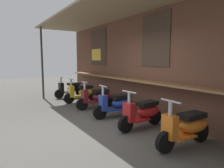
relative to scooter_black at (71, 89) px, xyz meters
name	(u,v)px	position (x,y,z in m)	size (l,w,h in m)	color
ground_plane	(94,129)	(4.28, -1.08, -0.39)	(31.07, 31.07, 0.00)	#56544F
market_stall_facade	(152,55)	(4.29, 0.79, 1.43)	(11.09, 2.32, 3.28)	brown
scooter_black	(71,89)	(0.00, 0.00, 0.00)	(0.47, 1.40, 0.97)	black
scooter_yellow	(83,92)	(1.25, 0.00, 0.00)	(0.46, 1.40, 0.97)	gold
scooter_maroon	(98,97)	(2.47, 0.00, 0.00)	(0.46, 1.40, 0.97)	maroon
scooter_blue	(118,104)	(3.71, 0.00, 0.00)	(0.49, 1.40, 0.97)	#233D9E
scooter_red	(144,112)	(4.85, 0.00, 0.00)	(0.49, 1.40, 0.97)	red
scooter_orange	(187,127)	(6.12, 0.00, 0.00)	(0.47, 1.40, 0.97)	orange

